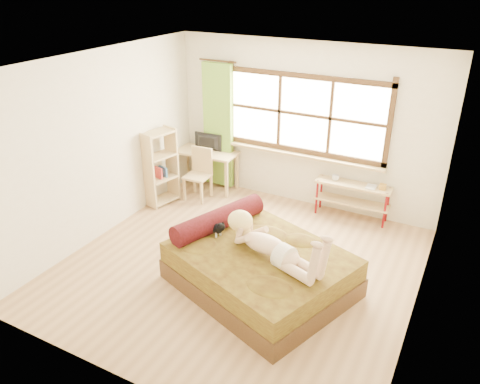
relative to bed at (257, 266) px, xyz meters
The scene contains 18 objects.
floor 0.55m from the bed, 147.01° to the left, with size 4.50×4.50×0.00m, color #9E754C.
ceiling 2.46m from the bed, 147.01° to the left, with size 4.50×4.50×0.00m, color white.
wall_back 2.75m from the bed, 98.94° to the left, with size 4.50×4.50×0.00m, color silver.
wall_front 2.30m from the bed, 101.18° to the right, with size 4.50×4.50×0.00m, color silver.
wall_left 2.86m from the bed, behind, with size 4.50×4.50×0.00m, color silver.
wall_right 2.16m from the bed, ahead, with size 4.50×4.50×0.00m, color silver.
window 2.79m from the bed, 99.05° to the left, with size 2.80×0.16×1.46m.
curtain 3.20m from the bed, 129.18° to the left, with size 0.55×0.10×2.20m, color olive.
bed is the anchor object (origin of this frame).
woman 0.59m from the bed, 18.81° to the right, with size 1.45×0.41×0.62m, color #DBB08D, non-canonical shape.
kitten 0.77m from the bed, behind, with size 0.31×0.12×0.25m, color black, non-canonical shape.
desk 3.07m from the bed, 133.76° to the left, with size 1.16×0.57×0.71m.
monitor 3.15m from the bed, 133.12° to the left, with size 0.53×0.07×0.31m, color black.
chair 2.74m from the bed, 137.65° to the left, with size 0.42×0.42×0.89m.
pipe_shelf 2.40m from the bed, 76.38° to the left, with size 1.20×0.33×0.67m.
cup 2.37m from the bed, 83.83° to the left, with size 0.12×0.12×0.09m, color gray.
book 2.47m from the bed, 72.09° to the left, with size 0.15×0.21×0.02m, color gray.
bookshelf 2.84m from the bed, 151.55° to the left, with size 0.44×0.62×1.29m.
Camera 1 is at (2.49, -4.70, 3.68)m, focal length 35.00 mm.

